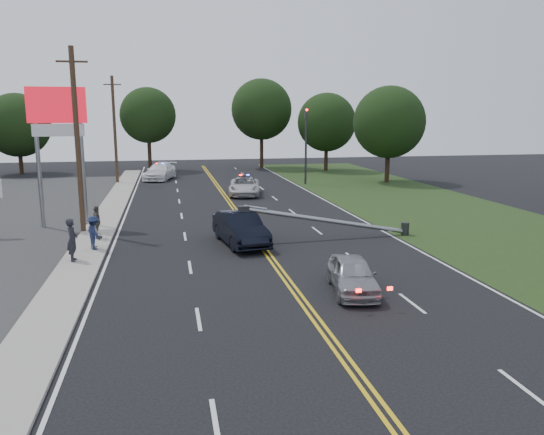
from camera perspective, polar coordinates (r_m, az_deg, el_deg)
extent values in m
plane|color=black|center=(19.89, 2.53, -7.98)|extent=(120.00, 120.00, 0.00)
cube|color=#9D978E|center=(29.24, -18.60, -2.24)|extent=(1.80, 70.00, 0.12)
cube|color=#1F3314|center=(34.13, 20.88, -0.64)|extent=(12.00, 80.00, 0.01)
cube|color=gold|center=(29.34, -2.11, -1.71)|extent=(0.36, 80.00, 0.00)
cylinder|color=gray|center=(33.18, -23.78, 4.95)|extent=(0.24, 0.24, 7.00)
cylinder|color=gray|center=(32.75, -19.67, 5.17)|extent=(0.24, 0.24, 7.00)
cube|color=#B70C1A|center=(32.81, -22.18, 11.14)|extent=(3.20, 0.35, 2.00)
cube|color=white|center=(32.82, -22.00, 8.71)|extent=(2.80, 0.30, 0.70)
cylinder|color=#2D2D30|center=(50.02, 3.67, 7.59)|extent=(0.20, 0.20, 7.00)
cube|color=#2D2D30|center=(49.93, 3.71, 11.14)|extent=(0.28, 0.28, 0.90)
sphere|color=#FF0C07|center=(49.78, 3.76, 11.49)|extent=(0.22, 0.22, 0.22)
cylinder|color=#2D2D30|center=(29.77, 14.11, -1.19)|extent=(0.44, 0.44, 0.70)
cylinder|color=gray|center=(28.05, 5.96, -0.33)|extent=(8.90, 0.24, 1.80)
cube|color=#2D2D30|center=(26.94, -3.06, 0.93)|extent=(0.55, 0.32, 0.30)
cylinder|color=#382619|center=(30.66, -20.20, 7.60)|extent=(0.28, 0.28, 10.00)
cube|color=#382619|center=(30.74, -20.73, 15.42)|extent=(1.60, 0.10, 0.10)
cylinder|color=#382619|center=(52.49, -16.56, 8.96)|extent=(0.28, 0.28, 10.00)
cube|color=#382619|center=(52.54, -16.81, 13.54)|extent=(1.60, 0.10, 0.10)
cylinder|color=black|center=(65.11, -25.41, 5.62)|extent=(0.44, 0.44, 3.10)
sphere|color=black|center=(64.93, -25.69, 8.94)|extent=(6.93, 6.93, 6.93)
cylinder|color=black|center=(63.85, -13.03, 6.59)|extent=(0.44, 0.44, 3.71)
sphere|color=black|center=(63.68, -13.20, 10.66)|extent=(6.36, 6.36, 6.36)
cylinder|color=black|center=(65.55, -1.13, 7.15)|extent=(0.44, 0.44, 4.11)
sphere|color=black|center=(65.41, -1.14, 11.55)|extent=(7.33, 7.33, 7.33)
cylinder|color=black|center=(62.65, 5.83, 6.52)|extent=(0.44, 0.44, 3.25)
sphere|color=black|center=(62.47, 5.90, 10.15)|extent=(6.73, 6.73, 6.73)
cylinder|color=black|center=(52.74, 12.30, 5.54)|extent=(0.44, 0.44, 3.34)
sphere|color=black|center=(52.53, 12.48, 9.98)|extent=(6.85, 6.85, 6.85)
imported|color=black|center=(26.78, -3.41, -1.18)|extent=(2.49, 5.18, 1.64)
imported|color=#919398|center=(19.90, 8.67, -6.10)|extent=(2.14, 4.05, 1.31)
imported|color=silver|center=(43.37, -2.98, 3.39)|extent=(3.23, 5.54, 1.45)
imported|color=white|center=(54.76, -11.95, 4.85)|extent=(3.79, 6.06, 1.64)
imported|color=#222128|center=(24.87, -20.70, -2.25)|extent=(0.50, 0.72, 1.90)
imported|color=#B0B0B5|center=(26.93, -18.50, -1.53)|extent=(0.60, 0.76, 1.53)
imported|color=#1C2647|center=(26.67, -18.62, -1.55)|extent=(1.05, 1.22, 1.63)
imported|color=#584E47|center=(28.93, -18.32, -0.49)|extent=(0.44, 1.02, 1.72)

